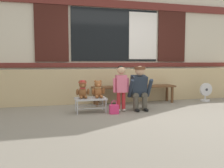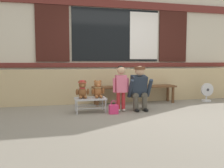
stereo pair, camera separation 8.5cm
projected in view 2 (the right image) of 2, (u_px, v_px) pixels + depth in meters
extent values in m
plane|color=gray|center=(139.00, 113.00, 4.92)|extent=(60.00, 60.00, 0.00)
cube|color=tan|center=(120.00, 85.00, 6.25)|extent=(7.62, 0.25, 0.85)
cube|color=beige|center=(115.00, 34.00, 6.63)|extent=(7.77, 0.20, 3.61)
cube|color=maroon|center=(116.00, 65.00, 6.60)|extent=(7.15, 0.04, 0.12)
cube|color=black|center=(116.00, 35.00, 6.53)|extent=(2.40, 0.03, 1.40)
cube|color=white|center=(144.00, 36.00, 6.70)|extent=(0.82, 0.02, 1.29)
cube|color=#3D1914|center=(52.00, 33.00, 6.11)|extent=(0.84, 0.05, 1.43)
cube|color=#3D1914|center=(173.00, 37.00, 6.92)|extent=(0.84, 0.05, 1.43)
cube|color=maroon|center=(116.00, 4.00, 6.43)|extent=(7.15, 0.06, 0.20)
cube|color=brown|center=(137.00, 87.00, 5.83)|extent=(2.10, 0.11, 0.04)
cube|color=brown|center=(135.00, 87.00, 5.97)|extent=(2.10, 0.11, 0.04)
cube|color=brown|center=(133.00, 86.00, 6.10)|extent=(2.10, 0.11, 0.04)
cylinder|color=brown|center=(97.00, 98.00, 5.62)|extent=(0.07, 0.07, 0.40)
cylinder|color=brown|center=(95.00, 96.00, 5.89)|extent=(0.07, 0.07, 0.40)
cylinder|color=brown|center=(173.00, 95.00, 6.09)|extent=(0.07, 0.07, 0.40)
cylinder|color=brown|center=(168.00, 94.00, 6.36)|extent=(0.07, 0.07, 0.40)
cube|color=#BCBCC1|center=(90.00, 99.00, 4.95)|extent=(0.64, 0.36, 0.04)
cylinder|color=#BCBCC1|center=(77.00, 108.00, 4.75)|extent=(0.02, 0.02, 0.26)
cylinder|color=#BCBCC1|center=(76.00, 105.00, 5.04)|extent=(0.02, 0.02, 0.26)
cylinder|color=#BCBCC1|center=(106.00, 107.00, 4.89)|extent=(0.02, 0.02, 0.26)
cylinder|color=#BCBCC1|center=(103.00, 104.00, 5.18)|extent=(0.02, 0.02, 0.26)
cylinder|color=#BCBCC1|center=(92.00, 109.00, 4.83)|extent=(0.58, 0.02, 0.02)
cylinder|color=#BCBCC1|center=(89.00, 106.00, 5.12)|extent=(0.58, 0.02, 0.02)
ellipsoid|color=brown|center=(82.00, 93.00, 4.92)|extent=(0.17, 0.14, 0.22)
sphere|color=brown|center=(82.00, 85.00, 4.90)|extent=(0.15, 0.15, 0.15)
sphere|color=#AE6E42|center=(83.00, 85.00, 4.85)|extent=(0.06, 0.06, 0.06)
sphere|color=brown|center=(80.00, 82.00, 4.89)|extent=(0.06, 0.06, 0.06)
ellipsoid|color=brown|center=(77.00, 92.00, 4.87)|extent=(0.06, 0.11, 0.16)
ellipsoid|color=brown|center=(81.00, 97.00, 4.81)|extent=(0.06, 0.15, 0.06)
sphere|color=brown|center=(85.00, 82.00, 4.91)|extent=(0.06, 0.06, 0.06)
ellipsoid|color=brown|center=(88.00, 92.00, 4.92)|extent=(0.06, 0.11, 0.16)
ellipsoid|color=brown|center=(85.00, 97.00, 4.83)|extent=(0.06, 0.15, 0.06)
torus|color=red|center=(82.00, 88.00, 4.91)|extent=(0.13, 0.13, 0.02)
cylinder|color=red|center=(82.00, 83.00, 4.90)|extent=(0.17, 0.17, 0.01)
cylinder|color=red|center=(82.00, 81.00, 4.90)|extent=(0.10, 0.10, 0.04)
ellipsoid|color=#93562D|center=(98.00, 92.00, 5.00)|extent=(0.17, 0.14, 0.22)
sphere|color=#93562D|center=(98.00, 84.00, 4.97)|extent=(0.15, 0.15, 0.15)
sphere|color=#C87B48|center=(98.00, 85.00, 4.92)|extent=(0.06, 0.06, 0.06)
sphere|color=#93562D|center=(95.00, 81.00, 4.97)|extent=(0.06, 0.06, 0.06)
ellipsoid|color=#93562D|center=(93.00, 91.00, 4.94)|extent=(0.06, 0.11, 0.16)
ellipsoid|color=#93562D|center=(97.00, 97.00, 4.88)|extent=(0.06, 0.15, 0.06)
sphere|color=#93562D|center=(100.00, 81.00, 4.99)|extent=(0.06, 0.06, 0.06)
ellipsoid|color=#93562D|center=(103.00, 91.00, 5.00)|extent=(0.06, 0.11, 0.16)
ellipsoid|color=#93562D|center=(101.00, 96.00, 4.91)|extent=(0.06, 0.15, 0.06)
torus|color=#D6B775|center=(98.00, 88.00, 4.99)|extent=(0.13, 0.13, 0.02)
cylinder|color=#B7282D|center=(118.00, 101.00, 5.06)|extent=(0.08, 0.08, 0.36)
ellipsoid|color=silver|center=(119.00, 110.00, 5.06)|extent=(0.07, 0.12, 0.05)
cylinder|color=#B7282D|center=(123.00, 101.00, 5.08)|extent=(0.08, 0.08, 0.36)
ellipsoid|color=silver|center=(124.00, 110.00, 5.08)|extent=(0.07, 0.12, 0.05)
cube|color=#E56B89|center=(121.00, 84.00, 5.04)|extent=(0.22, 0.15, 0.36)
cylinder|color=#E56B89|center=(114.00, 85.00, 5.01)|extent=(0.06, 0.06, 0.30)
cylinder|color=#E56B89|center=(128.00, 85.00, 5.08)|extent=(0.06, 0.06, 0.30)
sphere|color=tan|center=(121.00, 70.00, 5.01)|extent=(0.17, 0.17, 0.17)
sphere|color=black|center=(121.00, 69.00, 5.02)|extent=(0.16, 0.16, 0.16)
cylinder|color=#4C473D|center=(136.00, 104.00, 5.08)|extent=(0.11, 0.11, 0.30)
cylinder|color=#4C473D|center=(133.00, 95.00, 5.20)|extent=(0.13, 0.32, 0.13)
ellipsoid|color=black|center=(137.00, 110.00, 5.02)|extent=(0.09, 0.20, 0.06)
cylinder|color=#4C473D|center=(144.00, 104.00, 5.13)|extent=(0.11, 0.11, 0.30)
cylinder|color=#4C473D|center=(142.00, 95.00, 5.25)|extent=(0.13, 0.32, 0.13)
ellipsoid|color=black|center=(146.00, 110.00, 5.06)|extent=(0.09, 0.20, 0.06)
cube|color=#232D3D|center=(138.00, 86.00, 5.18)|extent=(0.32, 0.30, 0.47)
cylinder|color=#232D3D|center=(131.00, 89.00, 5.03)|extent=(0.08, 0.28, 0.40)
cylinder|color=#232D3D|center=(149.00, 88.00, 5.14)|extent=(0.08, 0.28, 0.40)
sphere|color=tan|center=(140.00, 71.00, 5.08)|extent=(0.20, 0.20, 0.20)
cylinder|color=brown|center=(140.00, 68.00, 5.07)|extent=(0.23, 0.23, 0.06)
cube|color=brown|center=(145.00, 92.00, 5.32)|extent=(0.10, 0.22, 0.16)
cube|color=#E53370|center=(114.00, 109.00, 4.81)|extent=(0.18, 0.11, 0.18)
torus|color=#E53370|center=(114.00, 103.00, 4.80)|extent=(0.11, 0.01, 0.11)
cylinder|color=silver|center=(206.00, 100.00, 6.34)|extent=(0.24, 0.24, 0.04)
cylinder|color=silver|center=(206.00, 98.00, 6.33)|extent=(0.04, 0.04, 0.10)
cylinder|color=silver|center=(207.00, 90.00, 6.29)|extent=(0.34, 0.06, 0.34)
cylinder|color=#333338|center=(207.00, 90.00, 6.29)|extent=(0.07, 0.08, 0.07)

